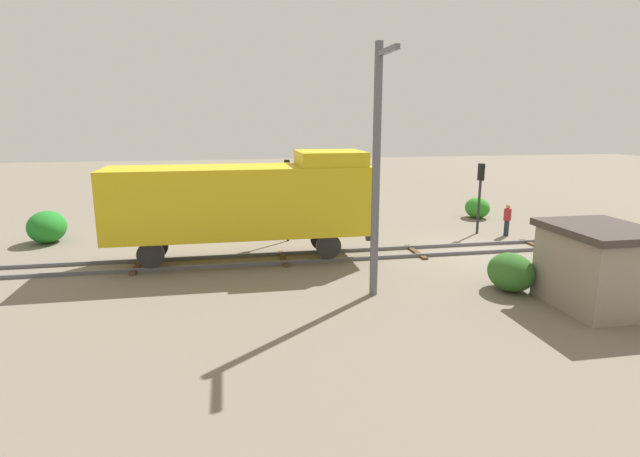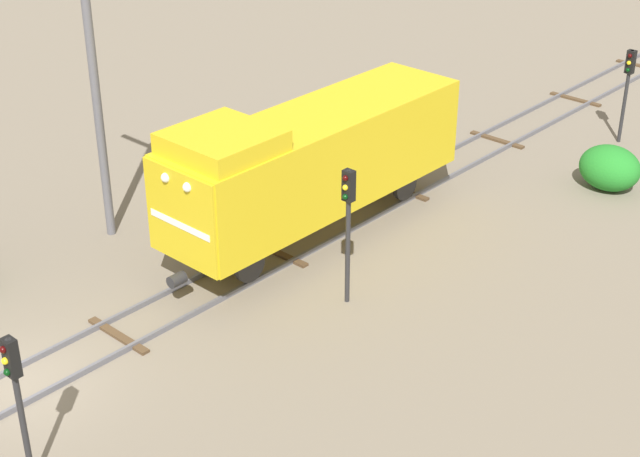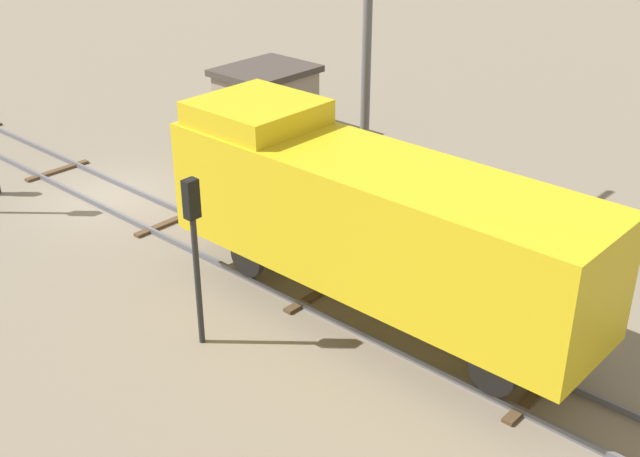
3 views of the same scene
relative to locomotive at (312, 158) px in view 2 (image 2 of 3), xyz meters
name	(u,v)px [view 2 (image 2 of 3)]	position (x,y,z in m)	size (l,w,h in m)	color
ground_plane	(19,388)	(0.00, -10.87, -2.77)	(111.55, 111.55, 0.00)	#756B5B
railway_track	(18,386)	(0.00, -10.87, -2.70)	(2.40, 74.36, 0.16)	#595960
locomotive	(312,158)	(0.00, 0.00, 0.00)	(2.90, 11.60, 4.60)	gold
traffic_signal_near	(16,385)	(3.20, -12.55, -0.12)	(0.32, 0.34, 3.80)	#262628
traffic_signal_mid	(348,212)	(3.40, -2.20, 0.10)	(0.32, 0.34, 4.13)	#262628
traffic_signal_far	(628,79)	(3.60, 13.99, -0.17)	(0.32, 0.34, 3.73)	#262628
catenary_mast	(96,102)	(-5.06, -4.21, 1.76)	(1.94, 0.28, 8.56)	#595960
bush_far	(610,168)	(5.33, 9.74, -1.97)	(2.21, 1.81, 1.61)	#217C26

